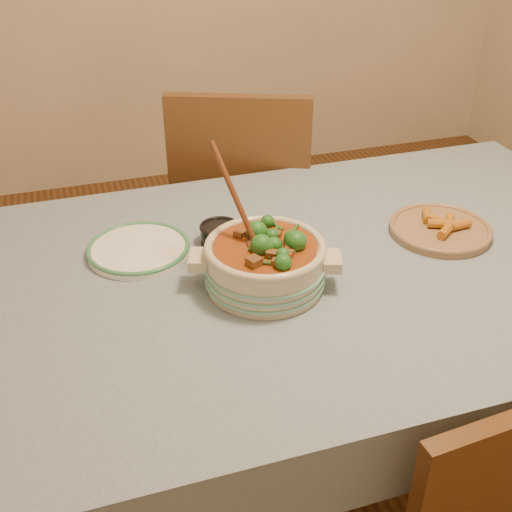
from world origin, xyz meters
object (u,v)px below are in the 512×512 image
Objects in this scene: dining_table at (331,290)px; fried_plate at (440,228)px; white_plate at (139,249)px; condiment_bowl at (220,233)px; chair_far at (243,203)px; stew_casserole at (265,260)px.

fried_plate is (0.32, 0.03, 0.11)m from dining_table.
dining_table is at bearing -21.38° from white_plate.
chair_far is at bearing 68.26° from condiment_bowl.
white_plate is 0.29× the size of chair_far.
stew_casserole is 3.34× the size of condiment_bowl.
condiment_bowl is 0.32× the size of fried_plate.
white_plate is 0.87× the size of fried_plate.
white_plate is at bearing 158.62° from dining_table.
chair_far reaches higher than fried_plate.
stew_casserole is at bearing -41.98° from white_plate.
fried_plate reaches higher than dining_table.
condiment_bowl is (-0.25, 0.16, 0.12)m from dining_table.
chair_far is at bearing 77.14° from stew_casserole.
white_plate is 0.21m from condiment_bowl.
dining_table is 0.32m from condiment_bowl.
dining_table is at bearing 15.02° from stew_casserole.
condiment_bowl is at bearing 89.80° from chair_far.
chair_far is at bearing 91.37° from dining_table.
condiment_bowl reaches higher than fried_plate.
stew_casserole is (-0.20, -0.05, 0.16)m from dining_table.
condiment_bowl reaches higher than dining_table.
condiment_bowl is at bearing 103.28° from stew_casserole.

